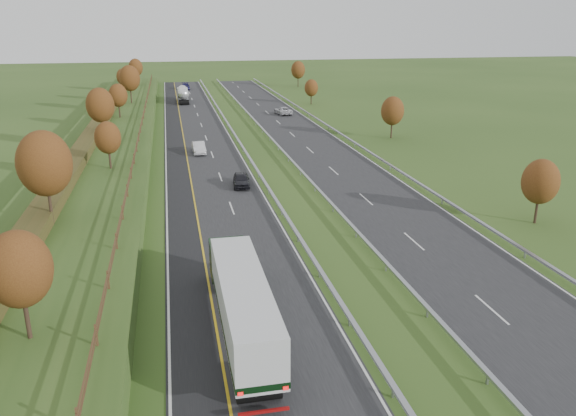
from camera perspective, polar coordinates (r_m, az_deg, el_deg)
The scene contains 19 objects.
ground at distance 75.77m, azimuth -2.36°, elevation 4.99°, with size 400.00×400.00×0.00m, color #304D1B.
near_carriageway at distance 79.76m, azimuth -8.67°, elevation 5.49°, with size 10.50×200.00×0.04m, color black.
far_carriageway at distance 82.29m, azimuth 2.93°, elevation 6.07°, with size 10.50×200.00×0.04m, color black.
hard_shoulder at distance 79.66m, azimuth -11.37°, elevation 5.32°, with size 3.00×200.00×0.04m, color black.
lane_markings at distance 80.23m, azimuth -4.08°, elevation 5.75°, with size 26.75×200.00×0.01m.
embankment_left at distance 79.94m, azimuth -18.07°, elevation 5.54°, with size 12.00×200.00×2.00m, color #304D1B.
hedge_left at distance 79.88m, azimuth -19.61°, elevation 6.51°, with size 2.20×180.00×1.10m, color #393B18.
fence_left at distance 78.82m, azimuth -14.96°, elevation 6.94°, with size 0.12×189.06×1.20m.
median_barrier_near at distance 80.14m, azimuth -4.60°, elevation 6.13°, with size 0.32×200.00×0.71m.
median_barrier_far at distance 80.92m, azimuth -0.99°, elevation 6.31°, with size 0.32×200.00×0.71m.
outer_barrier_far at distance 83.81m, azimuth 6.80°, elevation 6.61°, with size 0.32×200.00×0.71m.
trees_left at distance 75.65m, azimuth -18.44°, elevation 8.96°, with size 6.64×164.30×7.66m.
trees_far at distance 112.96m, azimuth 5.79°, elevation 11.55°, with size 8.45×118.60×7.12m.
box_lorry at distance 32.99m, azimuth -4.77°, elevation -9.19°, with size 2.58×16.28×4.06m.
road_tanker at distance 133.13m, azimuth -10.61°, elevation 11.33°, with size 2.40×11.22×3.46m.
car_dark_near at distance 62.94m, azimuth -4.78°, elevation 2.88°, with size 1.77×4.41×1.50m, color black.
car_silver_mid at distance 79.84m, azimuth -9.05°, elevation 6.07°, with size 1.66×4.75×1.57m, color silver.
car_small_far at distance 158.31m, azimuth -10.38°, elevation 12.06°, with size 2.30×5.65×1.64m, color #181647.
car_oncoming at distance 112.90m, azimuth -0.50°, elevation 9.87°, with size 2.50×5.43×1.51m, color silver.
Camera 1 is at (-4.15, -17.70, 17.58)m, focal length 35.00 mm.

